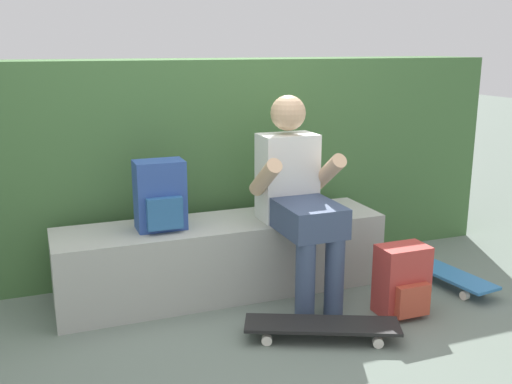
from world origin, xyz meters
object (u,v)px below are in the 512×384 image
skateboard_beside_bench (440,271)px  backpack_on_ground (403,281)px  backpack_on_bench (160,196)px  bench_main (223,257)px  skateboard_near_person (322,326)px  person_skater (297,192)px

skateboard_beside_bench → backpack_on_ground: bearing=-148.9°
backpack_on_ground → skateboard_beside_bench: bearing=31.1°
skateboard_beside_bench → backpack_on_bench: 1.85m
bench_main → skateboard_near_person: (0.29, -0.77, -0.15)m
bench_main → skateboard_beside_bench: (1.35, -0.35, -0.15)m
skateboard_beside_bench → backpack_on_ground: size_ratio=2.05×
bench_main → backpack_on_ground: bearing=-37.4°
bench_main → person_skater: person_skater is taller
bench_main → skateboard_near_person: bench_main is taller
person_skater → backpack_on_ground: size_ratio=3.01×
skateboard_beside_bench → skateboard_near_person: bearing=-158.7°
bench_main → skateboard_beside_bench: size_ratio=2.42×
bench_main → backpack_on_ground: bench_main is taller
skateboard_beside_bench → bench_main: bearing=165.5°
bench_main → skateboard_beside_bench: bearing=-14.5°
skateboard_near_person → backpack_on_bench: bearing=131.2°
backpack_on_bench → backpack_on_ground: size_ratio=1.00×
bench_main → skateboard_near_person: size_ratio=2.44×
person_skater → backpack_on_bench: person_skater is taller
backpack_on_ground → bench_main: bearing=142.6°
skateboard_beside_bench → backpack_on_bench: bearing=168.9°
person_skater → skateboard_beside_bench: 1.13m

